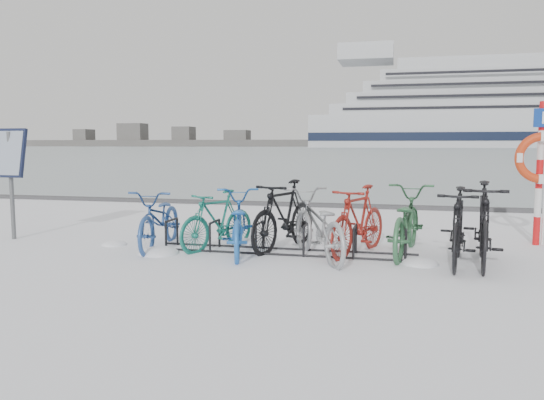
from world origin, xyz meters
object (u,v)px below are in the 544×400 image
at_px(lifebuoy_station, 542,158).
at_px(cruise_ferry, 503,113).
at_px(info_board, 9,160).
at_px(bike_rack, 283,241).

xyz_separation_m(lifebuoy_station, cruise_ferry, (36.50, 208.43, 11.72)).
bearing_deg(lifebuoy_station, info_board, -170.56).
bearing_deg(bike_rack, info_board, 179.38).
height_order(info_board, lifebuoy_station, lifebuoy_station).
bearing_deg(info_board, bike_rack, 1.53).
distance_m(lifebuoy_station, cruise_ferry, 211.93).
relative_size(bike_rack, lifebuoy_station, 0.95).
xyz_separation_m(info_board, cruise_ferry, (45.18, 209.87, 11.76)).
xyz_separation_m(bike_rack, info_board, (-4.78, 0.05, 1.19)).
bearing_deg(cruise_ferry, lifebuoy_station, -99.93).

